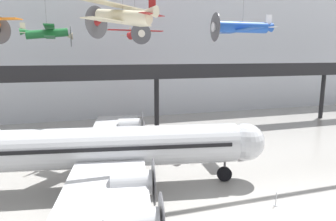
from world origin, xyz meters
name	(u,v)px	position (x,y,z in m)	size (l,w,h in m)	color
ground_plane	(254,218)	(0.00, 0.00, 0.00)	(260.00, 260.00, 0.00)	#9E9B96
hangar_back_wall	(139,49)	(0.00, 37.76, 12.13)	(140.00, 3.00, 24.26)	silver
mezzanine_walkway	(158,76)	(0.00, 24.65, 8.16)	(110.00, 3.20, 9.81)	black
airliner_silver_main	(100,148)	(-9.61, 8.04, 3.48)	(28.72, 32.98, 9.92)	silver
suspended_plane_cream_biplane	(123,16)	(-6.29, 15.14, 14.91)	(8.19, 8.13, 7.01)	beige
suspended_plane_green_biplane	(47,33)	(-14.37, 26.71, 13.84)	(6.46, 7.90, 7.66)	#1E6B33
suspended_plane_red_highwing	(135,34)	(-2.48, 28.25, 14.08)	(8.16, 6.64, 7.28)	red
suspended_plane_blue_trainer	(243,27)	(8.02, 16.05, 14.26)	(7.60, 9.32, 7.18)	#1E4CAD
stanchion_barrier	(276,201)	(2.53, 1.07, 0.33)	(0.36, 0.36, 1.08)	#B2B5BA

